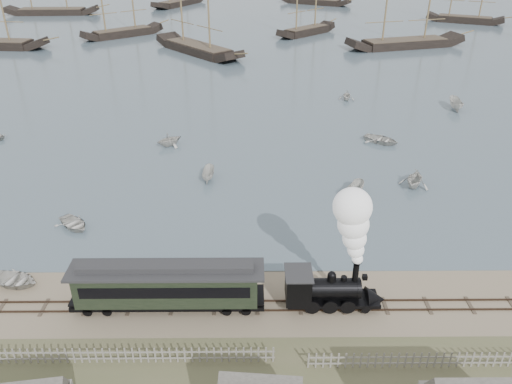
{
  "coord_description": "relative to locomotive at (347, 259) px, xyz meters",
  "views": [
    {
      "loc": [
        1.69,
        -28.96,
        23.79
      ],
      "look_at": [
        1.96,
        8.48,
        3.5
      ],
      "focal_mm": 35.0,
      "sensor_mm": 36.0,
      "label": 1
    }
  ],
  "objects": [
    {
      "name": "ground",
      "position": [
        -7.94,
        2.0,
        -4.06
      ],
      "size": [
        600.0,
        600.0,
        0.0
      ],
      "primitive_type": "plane",
      "color": "gray",
      "rests_on": "ground"
    },
    {
      "name": "rail_track",
      "position": [
        -7.94,
        0.0,
        -4.02
      ],
      "size": [
        120.0,
        1.8,
        0.16
      ],
      "color": "#392A1F",
      "rests_on": "ground"
    },
    {
      "name": "picket_fence_west",
      "position": [
        -14.44,
        -5.0,
        -4.06
      ],
      "size": [
        19.0,
        0.1,
        1.2
      ],
      "primitive_type": null,
      "color": "slate",
      "rests_on": "ground"
    },
    {
      "name": "picket_fence_east",
      "position": [
        4.56,
        -5.5,
        -4.06
      ],
      "size": [
        15.0,
        0.1,
        1.2
      ],
      "primitive_type": null,
      "color": "slate",
      "rests_on": "ground"
    },
    {
      "name": "locomotive",
      "position": [
        0.0,
        0.0,
        0.0
      ],
      "size": [
        7.05,
        2.63,
        8.78
      ],
      "color": "black",
      "rests_on": "ground"
    },
    {
      "name": "passenger_coach",
      "position": [
        -12.12,
        0.0,
        -2.02
      ],
      "size": [
        13.23,
        2.55,
        3.21
      ],
      "color": "black",
      "rests_on": "ground"
    },
    {
      "name": "beached_dinghy",
      "position": [
        -24.03,
        2.62,
        -3.67
      ],
      "size": [
        3.67,
        4.42,
        0.79
      ],
      "primitive_type": "imported",
      "rotation": [
        0.0,
        0.0,
        1.29
      ],
      "color": "beige",
      "rests_on": "ground"
    },
    {
      "name": "rowboat_0",
      "position": [
        -22.05,
        10.39,
        -3.63
      ],
      "size": [
        4.31,
        4.34,
        0.74
      ],
      "primitive_type": "imported",
      "rotation": [
        0.0,
        0.0,
        0.81
      ],
      "color": "beige",
      "rests_on": "harbor_water"
    },
    {
      "name": "rowboat_1",
      "position": [
        -16.25,
        28.65,
        -3.17
      ],
      "size": [
        4.06,
        4.15,
        1.66
      ],
      "primitive_type": "imported",
      "rotation": [
        0.0,
        0.0,
        2.2
      ],
      "color": "beige",
      "rests_on": "harbor_water"
    },
    {
      "name": "rowboat_2",
      "position": [
        -10.91,
        19.65,
        -3.41
      ],
      "size": [
        3.14,
        1.36,
        1.19
      ],
      "primitive_type": "imported",
      "rotation": [
        0.0,
        0.0,
        3.08
      ],
      "color": "beige",
      "rests_on": "harbor_water"
    },
    {
      "name": "rowboat_3",
      "position": [
        9.44,
        29.35,
        -3.56
      ],
      "size": [
        4.97,
        5.25,
        0.88
      ],
      "primitive_type": "imported",
      "rotation": [
        0.0,
        0.0,
        0.94
      ],
      "color": "beige",
      "rests_on": "harbor_water"
    },
    {
      "name": "rowboat_4",
      "position": [
        10.18,
        17.91,
        -3.09
      ],
      "size": [
        4.45,
        4.24,
        1.83
      ],
      "primitive_type": "imported",
      "rotation": [
        0.0,
        0.0,
        5.81
      ],
      "color": "beige",
      "rests_on": "harbor_water"
    },
    {
      "name": "rowboat_5",
      "position": [
        22.88,
        41.61,
        -3.22
      ],
      "size": [
        4.19,
        1.89,
        1.57
      ],
      "primitive_type": "imported",
      "rotation": [
        0.0,
        0.0,
        3.05
      ],
      "color": "beige",
      "rests_on": "harbor_water"
    },
    {
      "name": "rowboat_7",
      "position": [
        8.01,
        46.08,
        -3.28
      ],
      "size": [
        3.1,
        2.79,
        1.45
      ],
      "primitive_type": "imported",
      "rotation": [
        0.0,
        0.0,
        6.12
      ],
      "color": "beige",
      "rests_on": "harbor_water"
    },
    {
      "name": "rowboat_8",
      "position": [
        3.83,
        16.06,
        -3.35
      ],
      "size": [
        3.55,
        2.77,
        1.3
      ],
      "primitive_type": "imported",
      "rotation": [
        0.0,
        0.0,
        5.76
      ],
      "color": "beige",
      "rests_on": "harbor_water"
    },
    {
      "name": "schooner_2",
      "position": [
        -17.43,
        77.2,
        6.0
      ],
      "size": [
        20.42,
        22.5,
        20.0
      ],
      "primitive_type": null,
      "rotation": [
        0.0,
        0.0,
        -0.86
      ],
      "color": "black",
      "rests_on": "harbor_water"
    }
  ]
}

